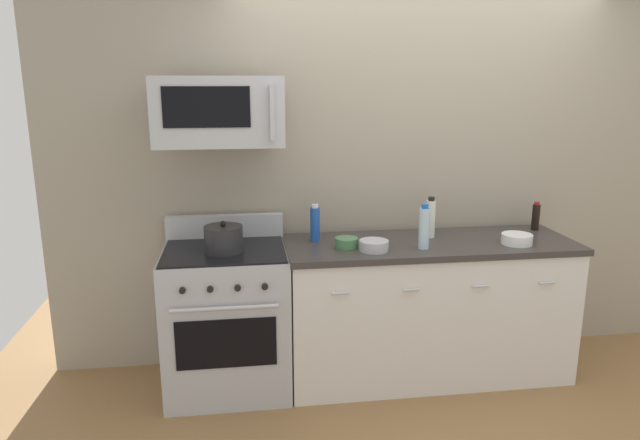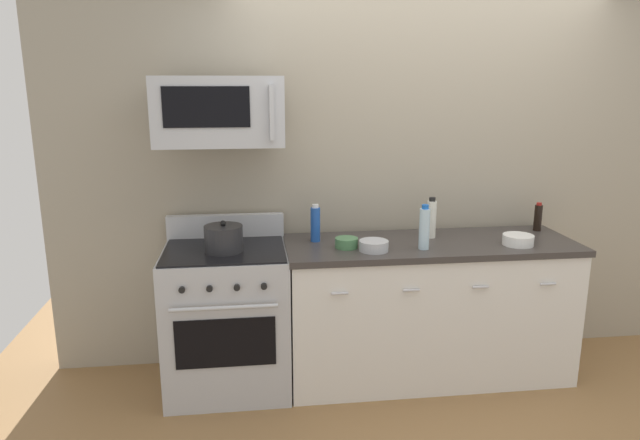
{
  "view_description": "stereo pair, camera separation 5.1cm",
  "coord_description": "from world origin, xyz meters",
  "px_view_note": "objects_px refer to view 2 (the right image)",
  "views": [
    {
      "loc": [
        -1.19,
        -3.39,
        1.92
      ],
      "look_at": [
        -0.72,
        -0.05,
        1.1
      ],
      "focal_mm": 32.05,
      "sensor_mm": 36.0,
      "label": 1
    },
    {
      "loc": [
        -1.14,
        -3.4,
        1.92
      ],
      "look_at": [
        -0.72,
        -0.05,
        1.1
      ],
      "focal_mm": 32.05,
      "sensor_mm": 36.0,
      "label": 2
    }
  ],
  "objects_px": {
    "microwave": "(219,111)",
    "bottle_soda_blue": "(315,224)",
    "bowl_green_glaze": "(346,243)",
    "bowl_white_ceramic": "(518,240)",
    "bottle_vinegar_white": "(431,219)",
    "bottle_water_clear": "(424,228)",
    "range_oven": "(227,317)",
    "bowl_steel_prep": "(374,245)",
    "bottle_soy_sauce_dark": "(538,217)",
    "stockpot": "(224,238)"
  },
  "relations": [
    {
      "from": "bottle_soda_blue",
      "to": "bowl_steel_prep",
      "type": "distance_m",
      "value": 0.42
    },
    {
      "from": "bottle_water_clear",
      "to": "bottle_soda_blue",
      "type": "bearing_deg",
      "value": 158.16
    },
    {
      "from": "bottle_soda_blue",
      "to": "bowl_steel_prep",
      "type": "height_order",
      "value": "bottle_soda_blue"
    },
    {
      "from": "bottle_soda_blue",
      "to": "bottle_vinegar_white",
      "type": "bearing_deg",
      "value": -0.3
    },
    {
      "from": "bowl_green_glaze",
      "to": "bowl_white_ceramic",
      "type": "bearing_deg",
      "value": -3.92
    },
    {
      "from": "bottle_soda_blue",
      "to": "bottle_water_clear",
      "type": "relative_size",
      "value": 0.88
    },
    {
      "from": "microwave",
      "to": "bottle_soda_blue",
      "type": "xyz_separation_m",
      "value": [
        0.57,
        0.06,
        -0.72
      ]
    },
    {
      "from": "range_oven",
      "to": "bottle_vinegar_white",
      "type": "xyz_separation_m",
      "value": [
        1.34,
        0.1,
        0.58
      ]
    },
    {
      "from": "bottle_soda_blue",
      "to": "bowl_white_ceramic",
      "type": "bearing_deg",
      "value": -10.99
    },
    {
      "from": "bottle_vinegar_white",
      "to": "bowl_white_ceramic",
      "type": "bearing_deg",
      "value": -26.09
    },
    {
      "from": "range_oven",
      "to": "bottle_soy_sauce_dark",
      "type": "distance_m",
      "value": 2.2
    },
    {
      "from": "bottle_soy_sauce_dark",
      "to": "bowl_steel_prep",
      "type": "height_order",
      "value": "bottle_soy_sauce_dark"
    },
    {
      "from": "bottle_vinegar_white",
      "to": "microwave",
      "type": "bearing_deg",
      "value": -177.53
    },
    {
      "from": "bottle_soda_blue",
      "to": "bowl_green_glaze",
      "type": "bearing_deg",
      "value": -44.32
    },
    {
      "from": "bottle_water_clear",
      "to": "bowl_white_ceramic",
      "type": "xyz_separation_m",
      "value": [
        0.61,
        0.01,
        -0.1
      ]
    },
    {
      "from": "bottle_vinegar_white",
      "to": "bowl_white_ceramic",
      "type": "distance_m",
      "value": 0.55
    },
    {
      "from": "bottle_vinegar_white",
      "to": "bowl_steel_prep",
      "type": "height_order",
      "value": "bottle_vinegar_white"
    },
    {
      "from": "microwave",
      "to": "bowl_white_ceramic",
      "type": "distance_m",
      "value": 2.0
    },
    {
      "from": "stockpot",
      "to": "bottle_soy_sauce_dark",
      "type": "bearing_deg",
      "value": 6.4
    },
    {
      "from": "range_oven",
      "to": "bowl_green_glaze",
      "type": "xyz_separation_m",
      "value": [
        0.75,
        -0.06,
        0.48
      ]
    },
    {
      "from": "range_oven",
      "to": "bowl_green_glaze",
      "type": "distance_m",
      "value": 0.89
    },
    {
      "from": "microwave",
      "to": "bottle_water_clear",
      "type": "relative_size",
      "value": 2.69
    },
    {
      "from": "bottle_soda_blue",
      "to": "bottle_water_clear",
      "type": "bearing_deg",
      "value": -21.84
    },
    {
      "from": "bowl_green_glaze",
      "to": "bowl_white_ceramic",
      "type": "height_order",
      "value": "bowl_white_ceramic"
    },
    {
      "from": "bottle_soy_sauce_dark",
      "to": "bowl_white_ceramic",
      "type": "height_order",
      "value": "bottle_soy_sauce_dark"
    },
    {
      "from": "bottle_water_clear",
      "to": "microwave",
      "type": "bearing_deg",
      "value": 170.9
    },
    {
      "from": "microwave",
      "to": "stockpot",
      "type": "xyz_separation_m",
      "value": [
        -0.0,
        -0.1,
        -0.75
      ]
    },
    {
      "from": "bowl_steel_prep",
      "to": "bowl_white_ceramic",
      "type": "bearing_deg",
      "value": 0.85
    },
    {
      "from": "microwave",
      "to": "bottle_soda_blue",
      "type": "height_order",
      "value": "microwave"
    },
    {
      "from": "microwave",
      "to": "stockpot",
      "type": "bearing_deg",
      "value": -90.13
    },
    {
      "from": "bottle_water_clear",
      "to": "range_oven",
      "type": "bearing_deg",
      "value": 172.98
    },
    {
      "from": "microwave",
      "to": "stockpot",
      "type": "height_order",
      "value": "microwave"
    },
    {
      "from": "bottle_soy_sauce_dark",
      "to": "bowl_steel_prep",
      "type": "xyz_separation_m",
      "value": [
        -1.22,
        -0.34,
        -0.06
      ]
    },
    {
      "from": "bowl_white_ceramic",
      "to": "stockpot",
      "type": "distance_m",
      "value": 1.83
    },
    {
      "from": "microwave",
      "to": "bowl_steel_prep",
      "type": "relative_size",
      "value": 4.19
    },
    {
      "from": "microwave",
      "to": "bottle_soda_blue",
      "type": "relative_size",
      "value": 3.07
    },
    {
      "from": "bottle_water_clear",
      "to": "bowl_white_ceramic",
      "type": "height_order",
      "value": "bottle_water_clear"
    },
    {
      "from": "bottle_soy_sauce_dark",
      "to": "stockpot",
      "type": "height_order",
      "value": "bottle_soy_sauce_dark"
    },
    {
      "from": "bottle_water_clear",
      "to": "stockpot",
      "type": "xyz_separation_m",
      "value": [
        -1.21,
        0.1,
        -0.05
      ]
    },
    {
      "from": "range_oven",
      "to": "bowl_steel_prep",
      "type": "height_order",
      "value": "range_oven"
    },
    {
      "from": "range_oven",
      "to": "bottle_water_clear",
      "type": "distance_m",
      "value": 1.35
    },
    {
      "from": "range_oven",
      "to": "stockpot",
      "type": "bearing_deg",
      "value": -90.0
    },
    {
      "from": "bottle_water_clear",
      "to": "bowl_green_glaze",
      "type": "distance_m",
      "value": 0.48
    },
    {
      "from": "range_oven",
      "to": "bottle_vinegar_white",
      "type": "distance_m",
      "value": 1.46
    },
    {
      "from": "bottle_water_clear",
      "to": "bottle_vinegar_white",
      "type": "relative_size",
      "value": 1.03
    },
    {
      "from": "range_oven",
      "to": "bottle_vinegar_white",
      "type": "relative_size",
      "value": 3.98
    },
    {
      "from": "bottle_soy_sauce_dark",
      "to": "bowl_white_ceramic",
      "type": "bearing_deg",
      "value": -132.43
    },
    {
      "from": "bottle_soy_sauce_dark",
      "to": "bowl_steel_prep",
      "type": "relative_size",
      "value": 1.1
    },
    {
      "from": "bottle_vinegar_white",
      "to": "bowl_green_glaze",
      "type": "relative_size",
      "value": 1.89
    },
    {
      "from": "bottle_soda_blue",
      "to": "bowl_steel_prep",
      "type": "xyz_separation_m",
      "value": [
        0.33,
        -0.26,
        -0.08
      ]
    }
  ]
}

